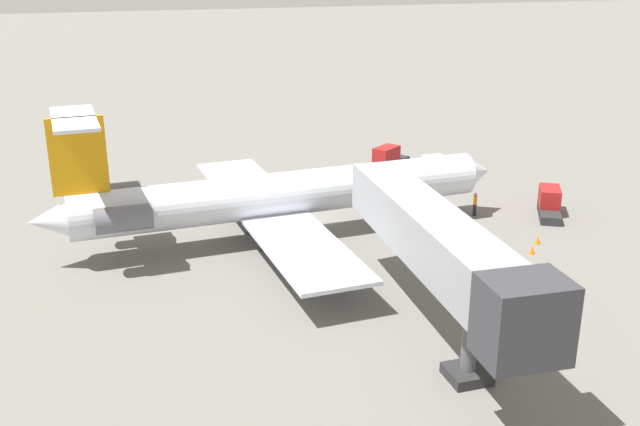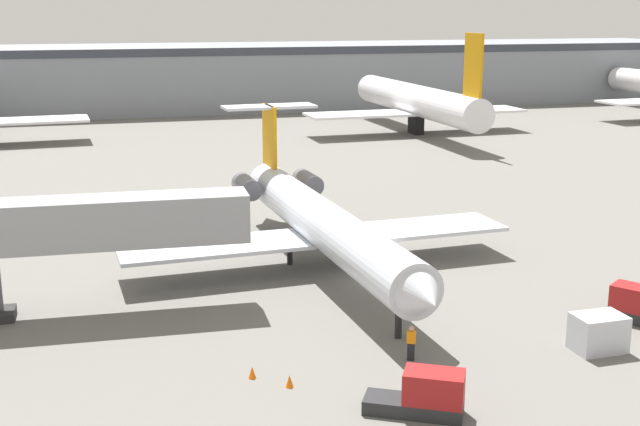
% 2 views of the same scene
% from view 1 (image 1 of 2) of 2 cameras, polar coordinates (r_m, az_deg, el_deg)
% --- Properties ---
extents(ground_plane, '(400.00, 400.00, 0.10)m').
position_cam_1_polar(ground_plane, '(52.11, -1.40, -0.49)').
color(ground_plane, '#66635E').
extents(regional_jet, '(25.05, 30.94, 9.01)m').
position_cam_1_polar(regional_jet, '(47.39, -3.70, 1.42)').
color(regional_jet, silver).
rests_on(regional_jet, ground_plane).
extents(jet_bridge, '(18.72, 3.79, 6.59)m').
position_cam_1_polar(jet_bridge, '(34.14, 9.70, -2.93)').
color(jet_bridge, gray).
rests_on(jet_bridge, ground_plane).
extents(ground_crew_marshaller, '(0.48, 0.42, 1.69)m').
position_cam_1_polar(ground_crew_marshaller, '(53.60, 11.86, 0.69)').
color(ground_crew_marshaller, black).
rests_on(ground_crew_marshaller, ground_plane).
extents(baggage_tug_lead, '(4.18, 3.17, 1.90)m').
position_cam_1_polar(baggage_tug_lead, '(55.08, 17.27, 0.70)').
color(baggage_tug_lead, '#262628').
rests_on(baggage_tug_lead, ground_plane).
extents(baggage_tug_trailing, '(3.45, 4.07, 1.90)m').
position_cam_1_polar(baggage_tug_trailing, '(64.58, 5.29, 4.24)').
color(baggage_tug_trailing, '#262628').
rests_on(baggage_tug_trailing, ground_plane).
extents(cargo_container_uld, '(2.44, 1.74, 1.79)m').
position_cam_1_polar(cargo_container_uld, '(61.82, 8.98, 3.44)').
color(cargo_container_uld, silver).
rests_on(cargo_container_uld, ground_plane).
extents(traffic_cone_near, '(0.36, 0.36, 0.55)m').
position_cam_1_polar(traffic_cone_near, '(49.55, 16.45, -2.00)').
color(traffic_cone_near, orange).
rests_on(traffic_cone_near, ground_plane).
extents(traffic_cone_mid, '(0.36, 0.36, 0.55)m').
position_cam_1_polar(traffic_cone_mid, '(47.80, 16.04, -2.76)').
color(traffic_cone_mid, orange).
rests_on(traffic_cone_mid, ground_plane).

